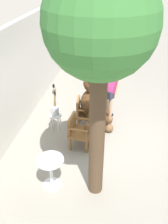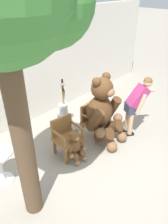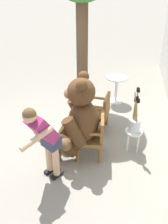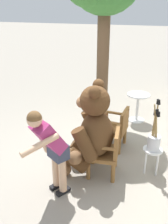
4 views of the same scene
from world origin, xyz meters
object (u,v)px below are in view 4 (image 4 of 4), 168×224
(teddy_bear_large, at_px, (91,131))
(brush_bucket, at_px, (154,139))
(teddy_bear_small, at_px, (102,130))
(wooden_chair_right, at_px, (106,151))
(round_side_table, at_px, (138,104))
(white_stool, at_px, (152,154))
(person_visitor, at_px, (50,145))
(wooden_chair_left, at_px, (116,127))

(teddy_bear_large, relative_size, brush_bucket, 1.80)
(teddy_bear_large, distance_m, teddy_bear_small, 1.03)
(teddy_bear_small, bearing_deg, teddy_bear_large, 0.62)
(brush_bucket, bearing_deg, teddy_bear_small, -121.21)
(teddy_bear_large, relative_size, teddy_bear_small, 2.29)
(teddy_bear_large, bearing_deg, wooden_chair_right, 92.88)
(teddy_bear_large, distance_m, round_side_table, 2.43)
(white_stool, distance_m, round_side_table, 2.09)
(person_visitor, xyz_separation_m, brush_bucket, (-1.05, 1.45, -0.23))
(person_visitor, bearing_deg, teddy_bear_small, 166.51)
(wooden_chair_right, bearing_deg, person_visitor, -41.63)
(brush_bucket, bearing_deg, teddy_bear_large, -74.16)
(wooden_chair_right, relative_size, teddy_bear_large, 0.52)
(teddy_bear_small, height_order, round_side_table, teddy_bear_small)
(teddy_bear_large, xyz_separation_m, brush_bucket, (-0.29, 1.03, -0.15))
(wooden_chair_left, xyz_separation_m, person_visitor, (1.67, -0.68, 0.44))
(wooden_chair_right, relative_size, round_side_table, 1.19)
(wooden_chair_left, relative_size, white_stool, 1.87)
(white_stool, bearing_deg, person_visitor, -54.03)
(person_visitor, relative_size, round_side_table, 2.08)
(wooden_chair_left, distance_m, white_stool, 0.99)
(white_stool, bearing_deg, teddy_bear_large, -74.07)
(wooden_chair_left, xyz_separation_m, teddy_bear_small, (-0.01, -0.28, -0.11))
(wooden_chair_left, xyz_separation_m, wooden_chair_right, (0.90, 0.00, 0.00))
(wooden_chair_right, relative_size, brush_bucket, 0.93)
(teddy_bear_large, height_order, round_side_table, teddy_bear_large)
(wooden_chair_left, height_order, brush_bucket, brush_bucket)
(wooden_chair_right, height_order, white_stool, wooden_chair_right)
(wooden_chair_left, bearing_deg, teddy_bear_small, -91.98)
(teddy_bear_small, bearing_deg, round_side_table, 157.59)
(round_side_table, bearing_deg, brush_bucket, 12.78)
(teddy_bear_large, relative_size, person_visitor, 1.11)
(brush_bucket, height_order, round_side_table, brush_bucket)
(person_visitor, xyz_separation_m, round_side_table, (-3.09, 0.98, -0.45))
(teddy_bear_small, distance_m, person_visitor, 1.81)
(wooden_chair_right, bearing_deg, round_side_table, 172.63)
(wooden_chair_right, bearing_deg, white_stool, 110.24)
(wooden_chair_left, height_order, white_stool, wooden_chair_left)
(person_visitor, relative_size, white_stool, 3.26)
(wooden_chair_left, distance_m, teddy_bear_small, 0.30)
(wooden_chair_right, relative_size, teddy_bear_small, 1.18)
(person_visitor, bearing_deg, wooden_chair_left, 157.75)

